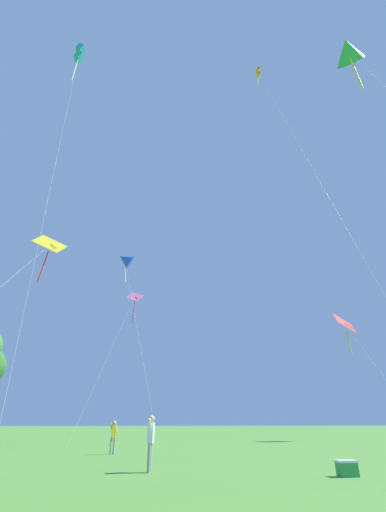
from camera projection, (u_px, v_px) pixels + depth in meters
The scene contains 10 objects.
kite_teal_box at pixel (79, 55), 28.18m from camera, with size 2.17×5.11×29.59m.
kite_pink_low at pixel (133, 303), 35.79m from camera, with size 4.38×7.77×14.06m.
kite_green_small at pixel (348, 51), 21.88m from camera, with size 5.02×6.73×23.72m.
kite_yellow_diamond at pixel (46, 251), 22.00m from camera, with size 3.59×9.76×12.76m.
kite_orange_box at pixel (260, 76), 30.52m from camera, with size 1.00×10.51×30.39m.
kite_red_high at pixel (346, 329), 35.19m from camera, with size 2.39×9.78×11.82m.
kite_blue_delta at pixel (125, 259), 33.33m from camera, with size 4.65×8.38×16.55m.
person_foreground_watcher at pixel (113, 434), 18.17m from camera, with size 0.51×0.22×1.57m.
person_far_back at pixel (151, 437), 11.78m from camera, with size 0.24×0.55×1.71m.
picnic_cooler at pixel (347, 468), 10.55m from camera, with size 0.60×0.40×0.44m.
Camera 1 is at (-2.46, -2.89, 1.47)m, focal length 24.33 mm.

